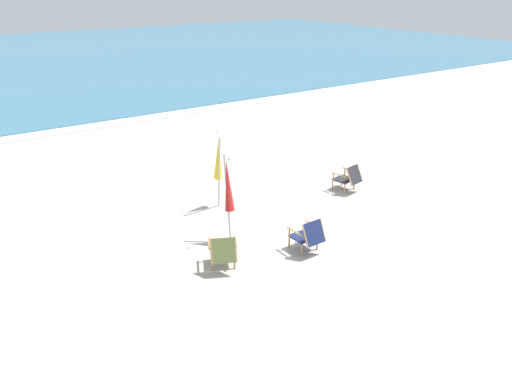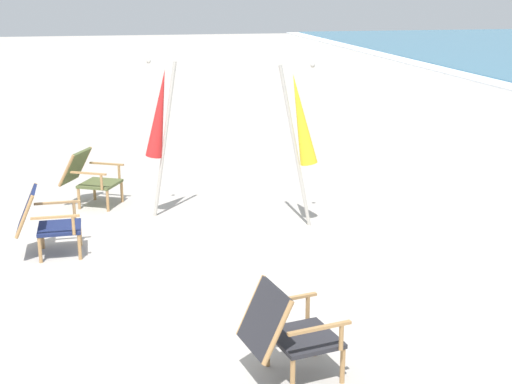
{
  "view_description": "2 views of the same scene",
  "coord_description": "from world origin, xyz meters",
  "px_view_note": "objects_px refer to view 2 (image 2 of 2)",
  "views": [
    {
      "loc": [
        -7.35,
        -8.22,
        5.72
      ],
      "look_at": [
        -1.05,
        1.24,
        0.8
      ],
      "focal_mm": 35.0,
      "sensor_mm": 36.0,
      "label": 1
    },
    {
      "loc": [
        7.11,
        0.14,
        2.99
      ],
      "look_at": [
        -0.71,
        1.73,
        0.68
      ],
      "focal_mm": 50.0,
      "sensor_mm": 36.0,
      "label": 2
    }
  ],
  "objects_px": {
    "beach_chair_far_center": "(44,220)",
    "umbrella_furled_yellow": "(301,121)",
    "beach_chair_back_left": "(286,329)",
    "umbrella_furled_red": "(160,115)",
    "beach_chair_mid_center": "(89,176)"
  },
  "relations": [
    {
      "from": "beach_chair_far_center",
      "to": "umbrella_furled_yellow",
      "type": "relative_size",
      "value": 0.38
    },
    {
      "from": "beach_chair_far_center",
      "to": "beach_chair_back_left",
      "type": "bearing_deg",
      "value": 33.08
    },
    {
      "from": "beach_chair_mid_center",
      "to": "umbrella_furled_red",
      "type": "bearing_deg",
      "value": 53.3
    },
    {
      "from": "beach_chair_back_left",
      "to": "umbrella_furled_yellow",
      "type": "relative_size",
      "value": 0.4
    },
    {
      "from": "umbrella_furled_red",
      "to": "umbrella_furled_yellow",
      "type": "relative_size",
      "value": 1.01
    },
    {
      "from": "beach_chair_far_center",
      "to": "umbrella_furled_red",
      "type": "xyz_separation_m",
      "value": [
        -1.2,
        1.43,
        0.95
      ]
    },
    {
      "from": "beach_chair_mid_center",
      "to": "umbrella_furled_yellow",
      "type": "distance_m",
      "value": 3.2
    },
    {
      "from": "umbrella_furled_red",
      "to": "umbrella_furled_yellow",
      "type": "bearing_deg",
      "value": 67.06
    },
    {
      "from": "beach_chair_back_left",
      "to": "beach_chair_far_center",
      "type": "xyz_separation_m",
      "value": [
        -3.17,
        -2.07,
        0.0
      ]
    },
    {
      "from": "beach_chair_mid_center",
      "to": "umbrella_furled_yellow",
      "type": "xyz_separation_m",
      "value": [
        1.45,
        2.69,
        0.95
      ]
    },
    {
      "from": "umbrella_furled_red",
      "to": "beach_chair_back_left",
      "type": "bearing_deg",
      "value": 8.31
    },
    {
      "from": "beach_chair_mid_center",
      "to": "beach_chair_back_left",
      "type": "bearing_deg",
      "value": 17.57
    },
    {
      "from": "beach_chair_far_center",
      "to": "umbrella_furled_yellow",
      "type": "bearing_deg",
      "value": 98.72
    },
    {
      "from": "beach_chair_back_left",
      "to": "beach_chair_far_center",
      "type": "relative_size",
      "value": 1.03
    },
    {
      "from": "umbrella_furled_red",
      "to": "umbrella_furled_yellow",
      "type": "distance_m",
      "value": 1.86
    }
  ]
}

